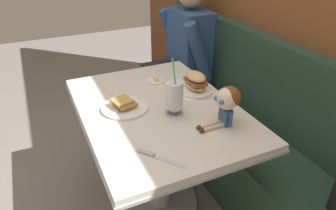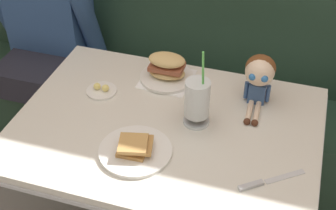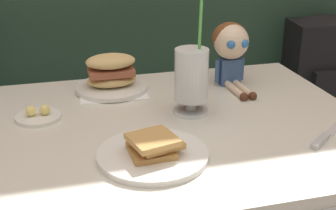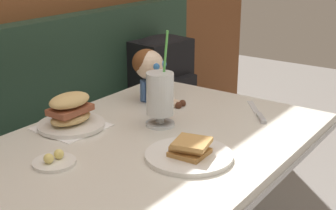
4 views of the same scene
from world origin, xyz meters
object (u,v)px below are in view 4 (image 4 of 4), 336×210
object	(u,v)px
milkshake_glass	(160,96)
sandwich_plate	(71,114)
butter_knife	(259,115)
backpack	(162,72)
toast_plate	(189,153)
seated_doll	(149,68)
butter_saucer	(54,161)

from	to	relation	value
milkshake_glass	sandwich_plate	xyz separation A→B (m)	(-0.18, 0.23, -0.05)
butter_knife	backpack	bearing A→B (deg)	57.04
toast_plate	seated_doll	xyz separation A→B (m)	(0.34, 0.40, 0.11)
milkshake_glass	seated_doll	distance (m)	0.27
butter_saucer	seated_doll	bearing A→B (deg)	11.68
sandwich_plate	milkshake_glass	bearing A→B (deg)	-50.97
milkshake_glass	butter_saucer	world-z (taller)	milkshake_glass
seated_doll	milkshake_glass	bearing A→B (deg)	-134.95
toast_plate	backpack	xyz separation A→B (m)	(0.93, 0.77, -0.10)
milkshake_glass	butter_saucer	xyz separation A→B (m)	(-0.40, 0.07, -0.09)
backpack	milkshake_glass	bearing A→B (deg)	-144.46
milkshake_glass	toast_plate	bearing A→B (deg)	-125.74
sandwich_plate	butter_saucer	xyz separation A→B (m)	(-0.22, -0.16, -0.04)
toast_plate	sandwich_plate	bearing A→B (deg)	93.65
butter_knife	sandwich_plate	bearing A→B (deg)	134.89
sandwich_plate	butter_saucer	bearing A→B (deg)	-143.69
sandwich_plate	backpack	size ratio (longest dim) A/B	0.54
butter_knife	seated_doll	xyz separation A→B (m)	(-0.08, 0.42, 0.12)
toast_plate	milkshake_glass	bearing A→B (deg)	54.26
toast_plate	butter_knife	xyz separation A→B (m)	(0.43, -0.01, -0.01)
milkshake_glass	seated_doll	size ratio (longest dim) A/B	1.44
seated_doll	backpack	bearing A→B (deg)	31.94
sandwich_plate	butter_knife	distance (m)	0.64
butter_saucer	seated_doll	xyz separation A→B (m)	(0.59, 0.12, 0.12)
backpack	seated_doll	bearing A→B (deg)	-148.06
sandwich_plate	toast_plate	bearing A→B (deg)	-86.35
butter_saucer	butter_knife	world-z (taller)	butter_saucer
sandwich_plate	butter_saucer	world-z (taller)	sandwich_plate
butter_knife	seated_doll	size ratio (longest dim) A/B	0.90
milkshake_glass	butter_knife	world-z (taller)	milkshake_glass
backpack	sandwich_plate	bearing A→B (deg)	-161.07
seated_doll	butter_knife	bearing A→B (deg)	-78.74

